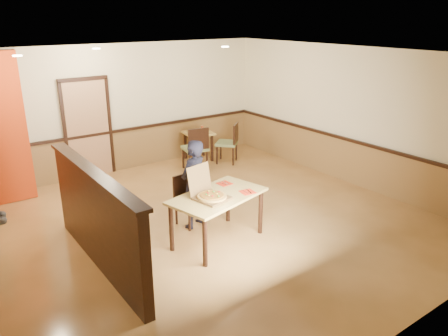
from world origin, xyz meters
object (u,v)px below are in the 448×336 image
at_px(main_table, 218,201).
at_px(diner_chair, 188,198).
at_px(diner, 194,184).
at_px(condiment, 202,129).
at_px(side_chair_left, 196,147).
at_px(side_chair_right, 230,141).
at_px(side_table, 198,139).
at_px(pizza_box, 210,195).

distance_m(main_table, diner_chair, 0.84).
height_order(main_table, diner, diner).
bearing_deg(condiment, side_chair_left, -134.02).
relative_size(main_table, side_chair_right, 1.71).
bearing_deg(side_table, diner, -123.90).
height_order(side_chair_left, pizza_box, pizza_box).
bearing_deg(main_table, pizza_box, -179.58).
height_order(side_chair_left, condiment, side_chair_left).
bearing_deg(diner, condiment, -146.65).
height_order(diner_chair, condiment, condiment).
relative_size(diner_chair, side_table, 1.18).
bearing_deg(main_table, condiment, 46.50).
xyz_separation_m(main_table, diner, (-0.01, 0.67, 0.07)).
height_order(main_table, side_table, main_table).
relative_size(main_table, side_chair_left, 1.60).
height_order(main_table, pizza_box, pizza_box).
distance_m(main_table, side_table, 4.11).
bearing_deg(diner, side_chair_left, -144.32).
relative_size(side_table, diner, 0.49).
height_order(side_chair_right, pizza_box, pizza_box).
xyz_separation_m(side_table, diner, (-1.97, -2.94, 0.22)).
relative_size(side_table, condiment, 4.40).
xyz_separation_m(side_chair_right, diner, (-2.47, -2.34, 0.23)).
height_order(main_table, side_chair_left, side_chair_left).
bearing_deg(side_chair_right, main_table, 9.07).
relative_size(diner, condiment, 9.05).
distance_m(diner, pizza_box, 0.74).
height_order(side_chair_left, side_chair_right, side_chair_left).
relative_size(main_table, diner, 1.09).
distance_m(side_chair_left, side_table, 0.78).
bearing_deg(pizza_box, side_table, 47.82).
bearing_deg(main_table, side_chair_left, 49.66).
distance_m(main_table, side_chair_left, 3.34).
bearing_deg(side_table, side_chair_left, -126.55).
distance_m(diner_chair, side_chair_left, 2.66).
xyz_separation_m(side_chair_left, side_chair_right, (0.96, 0.02, -0.03)).
distance_m(diner_chair, side_chair_right, 3.33).
xyz_separation_m(side_chair_right, pizza_box, (-2.64, -3.05, 0.33)).
relative_size(main_table, diner_chair, 1.90).
bearing_deg(diner_chair, side_table, 46.98).
bearing_deg(condiment, diner_chair, -127.22).
height_order(main_table, side_chair_right, side_chair_right).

